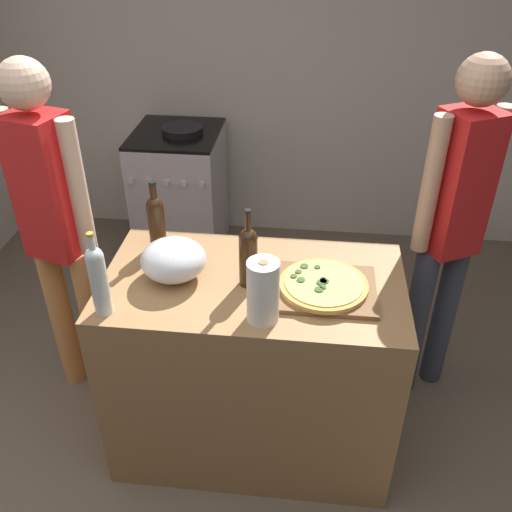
% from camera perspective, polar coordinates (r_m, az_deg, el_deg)
% --- Properties ---
extents(ground_plane, '(4.43, 3.27, 0.02)m').
position_cam_1_polar(ground_plane, '(3.26, -0.92, -9.13)').
color(ground_plane, '#6B5B4C').
extents(kitchen_wall_rear, '(4.43, 0.10, 2.60)m').
position_cam_1_polar(kitchen_wall_rear, '(3.88, 1.59, 20.08)').
color(kitchen_wall_rear, beige).
rests_on(kitchen_wall_rear, ground_plane).
extents(counter, '(1.20, 0.66, 0.91)m').
position_cam_1_polar(counter, '(2.48, -0.26, -11.07)').
color(counter, '#9E7247').
rests_on(counter, ground_plane).
extents(cutting_board, '(0.40, 0.32, 0.02)m').
position_cam_1_polar(cutting_board, '(2.14, 6.91, -3.36)').
color(cutting_board, brown).
rests_on(cutting_board, counter).
extents(pizza, '(0.34, 0.34, 0.03)m').
position_cam_1_polar(pizza, '(2.13, 6.92, -2.90)').
color(pizza, tan).
rests_on(pizza, cutting_board).
extents(mixing_bowl, '(0.26, 0.26, 0.16)m').
position_cam_1_polar(mixing_bowl, '(2.19, -8.46, -0.38)').
color(mixing_bowl, '#B2B2B7').
rests_on(mixing_bowl, counter).
extents(paper_towel_roll, '(0.11, 0.11, 0.25)m').
position_cam_1_polar(paper_towel_roll, '(1.93, 0.72, -3.67)').
color(paper_towel_roll, white).
rests_on(paper_towel_roll, counter).
extents(wine_bottle_amber, '(0.07, 0.07, 0.33)m').
position_cam_1_polar(wine_bottle_amber, '(2.09, -0.80, 0.18)').
color(wine_bottle_amber, '#331E0F').
rests_on(wine_bottle_amber, counter).
extents(wine_bottle_dark, '(0.07, 0.07, 0.31)m').
position_cam_1_polar(wine_bottle_dark, '(2.36, -10.20, 3.73)').
color(wine_bottle_dark, '#331E0F').
rests_on(wine_bottle_dark, counter).
extents(wine_bottle_clear, '(0.06, 0.06, 0.33)m').
position_cam_1_polar(wine_bottle_clear, '(2.02, -15.87, -2.17)').
color(wine_bottle_clear, silver).
rests_on(wine_bottle_clear, counter).
extents(stove, '(0.56, 0.63, 0.92)m').
position_cam_1_polar(stove, '(3.90, -7.74, 6.44)').
color(stove, '#B7B7BC').
rests_on(stove, ground_plane).
extents(person_in_stripes, '(0.38, 0.25, 1.69)m').
position_cam_1_polar(person_in_stripes, '(2.59, -19.88, 3.22)').
color(person_in_stripes, '#D88C4C').
rests_on(person_in_stripes, ground_plane).
extents(person_in_red, '(0.34, 0.28, 1.70)m').
position_cam_1_polar(person_in_red, '(2.59, 19.41, 3.42)').
color(person_in_red, '#383D4C').
rests_on(person_in_red, ground_plane).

